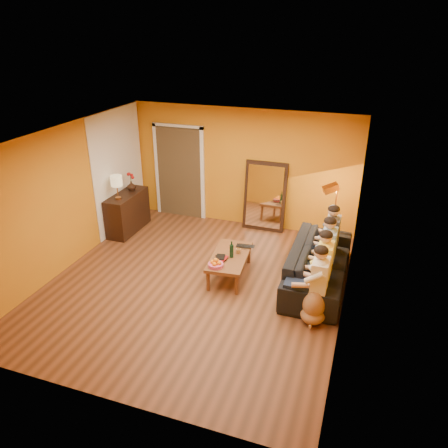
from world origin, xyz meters
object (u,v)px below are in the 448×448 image
(person_far_left, at_px, (319,282))
(person_mid_right, at_px, (328,250))
(mirror_frame, at_px, (265,196))
(dog, at_px, (315,300))
(table_lamp, at_px, (117,187))
(tumbler, at_px, (238,251))
(laptop, at_px, (245,247))
(vase, at_px, (131,186))
(sofa, at_px, (319,264))
(coffee_table, at_px, (230,266))
(sideboard, at_px, (128,212))
(person_mid_left, at_px, (324,265))
(person_far_right, at_px, (332,236))
(floor_lamp, at_px, (334,221))
(wine_bottle, at_px, (232,249))

(person_far_left, height_order, person_mid_right, same)
(mirror_frame, bearing_deg, dog, -62.33)
(table_lamp, bearing_deg, tumbler, -13.30)
(mirror_frame, distance_m, table_lamp, 3.13)
(laptop, distance_m, vase, 3.10)
(vase, bearing_deg, table_lamp, -90.00)
(sofa, height_order, dog, sofa)
(tumbler, relative_size, laptop, 0.28)
(coffee_table, relative_size, person_mid_right, 1.00)
(sideboard, height_order, person_mid_left, person_mid_left)
(mirror_frame, height_order, person_mid_left, mirror_frame)
(person_mid_right, bearing_deg, person_mid_left, -90.00)
(sofa, bearing_deg, mirror_frame, 38.30)
(sofa, height_order, vase, vase)
(person_far_right, bearing_deg, person_far_left, -90.00)
(sideboard, bearing_deg, sofa, -10.11)
(sideboard, relative_size, vase, 5.87)
(person_mid_right, bearing_deg, table_lamp, 175.34)
(sideboard, bearing_deg, person_far_left, -21.89)
(mirror_frame, xyz_separation_m, sideboard, (-2.79, -1.08, -0.34))
(floor_lamp, height_order, tumbler, floor_lamp)
(sideboard, relative_size, laptop, 3.51)
(coffee_table, distance_m, tumbler, 0.31)
(person_far_left, relative_size, vase, 6.06)
(mirror_frame, relative_size, person_mid_right, 1.25)
(sideboard, xyz_separation_m, person_mid_right, (4.37, -0.66, 0.18))
(person_mid_right, bearing_deg, laptop, -176.79)
(sideboard, relative_size, sofa, 0.49)
(tumbler, bearing_deg, person_far_right, 29.29)
(sideboard, height_order, person_far_right, person_far_right)
(sideboard, bearing_deg, person_far_right, -1.39)
(person_far_left, xyz_separation_m, laptop, (-1.48, 1.02, -0.18))
(sofa, relative_size, person_mid_left, 1.98)
(sideboard, bearing_deg, wine_bottle, -22.42)
(dog, bearing_deg, coffee_table, 130.65)
(mirror_frame, bearing_deg, table_lamp, -153.68)
(sofa, distance_m, vase, 4.40)
(floor_lamp, distance_m, person_mid_left, 1.54)
(coffee_table, xyz_separation_m, person_far_right, (1.66, 0.98, 0.40))
(wine_bottle, bearing_deg, dog, -25.03)
(person_far_right, distance_m, vase, 4.40)
(tumbler, relative_size, vase, 0.47)
(person_far_left, bearing_deg, vase, 155.34)
(person_far_right, bearing_deg, floor_lamp, 93.95)
(mirror_frame, height_order, person_mid_right, mirror_frame)
(mirror_frame, height_order, floor_lamp, mirror_frame)
(dog, height_order, person_mid_right, person_mid_right)
(sideboard, distance_m, coffee_table, 2.93)
(wine_bottle, bearing_deg, person_mid_left, -2.38)
(mirror_frame, bearing_deg, person_mid_right, -47.69)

